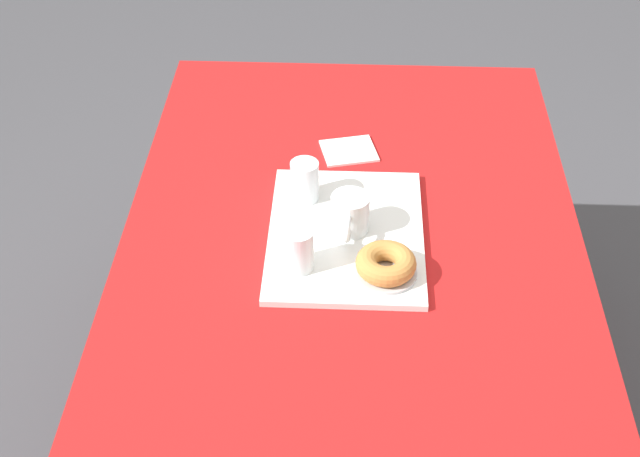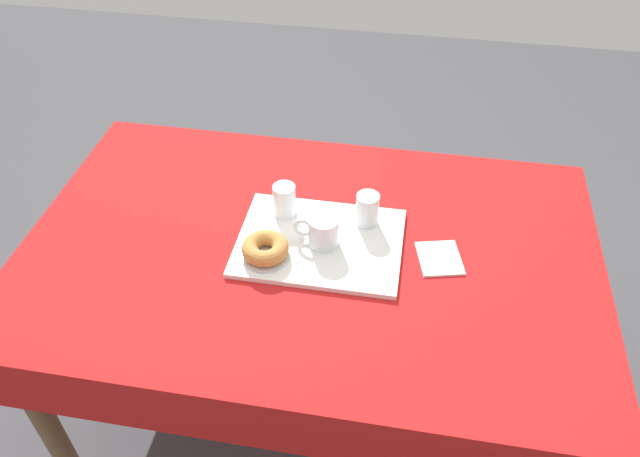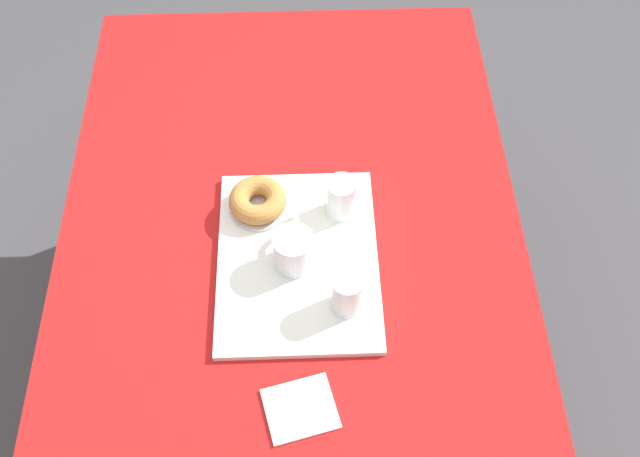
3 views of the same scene
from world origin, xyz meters
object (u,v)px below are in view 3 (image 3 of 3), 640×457
object	(u,v)px
serving_tray	(298,259)
tea_mug_left	(294,250)
water_glass_near	(347,294)
donut_plate_left	(259,207)
water_glass_far	(341,199)
dining_table	(293,271)
sugar_donut_left	(258,200)
paper_napkin	(300,409)

from	to	relation	value
serving_tray	tea_mug_left	distance (m)	0.05
serving_tray	water_glass_near	world-z (taller)	water_glass_near
water_glass_near	donut_plate_left	bearing A→B (deg)	-144.07
tea_mug_left	water_glass_far	distance (m)	0.16
serving_tray	water_glass_near	bearing A→B (deg)	39.41
serving_tray	dining_table	bearing A→B (deg)	-153.17
tea_mug_left	water_glass_near	xyz separation A→B (m)	(0.11, 0.10, 0.00)
donut_plate_left	dining_table	bearing A→B (deg)	33.86
donut_plate_left	sugar_donut_left	xyz separation A→B (m)	(0.00, 0.00, 0.03)
serving_tray	water_glass_far	size ratio (longest dim) A/B	4.65
tea_mug_left	sugar_donut_left	world-z (taller)	tea_mug_left
tea_mug_left	water_glass_near	world-z (taller)	water_glass_near
dining_table	water_glass_near	size ratio (longest dim) A/B	16.39
water_glass_far	sugar_donut_left	world-z (taller)	water_glass_far
tea_mug_left	water_glass_near	size ratio (longest dim) A/B	1.32
water_glass_far	paper_napkin	xyz separation A→B (m)	(0.44, -0.10, -0.05)
dining_table	water_glass_far	world-z (taller)	water_glass_far
dining_table	sugar_donut_left	xyz separation A→B (m)	(-0.10, -0.07, 0.12)
donut_plate_left	paper_napkin	xyz separation A→B (m)	(0.45, 0.08, -0.02)
water_glass_far	sugar_donut_left	bearing A→B (deg)	-94.32
serving_tray	water_glass_near	size ratio (longest dim) A/B	4.65
water_glass_near	water_glass_far	xyz separation A→B (m)	(-0.23, -0.00, -0.00)
dining_table	water_glass_near	distance (m)	0.23
water_glass_near	donut_plate_left	size ratio (longest dim) A/B	0.73
tea_mug_left	water_glass_near	distance (m)	0.15
water_glass_near	water_glass_far	world-z (taller)	same
paper_napkin	water_glass_far	bearing A→B (deg)	167.69
tea_mug_left	donut_plate_left	distance (m)	0.16
serving_tray	donut_plate_left	world-z (taller)	donut_plate_left
paper_napkin	water_glass_near	bearing A→B (deg)	155.08
sugar_donut_left	paper_napkin	bearing A→B (deg)	10.28
dining_table	water_glass_near	bearing A→B (deg)	37.38
water_glass_near	sugar_donut_left	distance (m)	0.30
sugar_donut_left	paper_napkin	distance (m)	0.46
tea_mug_left	paper_napkin	distance (m)	0.32
serving_tray	paper_napkin	world-z (taller)	serving_tray
donut_plate_left	paper_napkin	bearing A→B (deg)	10.28
water_glass_near	paper_napkin	size ratio (longest dim) A/B	0.75
dining_table	paper_napkin	xyz separation A→B (m)	(0.35, 0.01, 0.08)
tea_mug_left	water_glass_far	bearing A→B (deg)	140.79
serving_tray	paper_napkin	bearing A→B (deg)	-0.16
dining_table	water_glass_near	xyz separation A→B (m)	(0.14, 0.11, 0.14)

